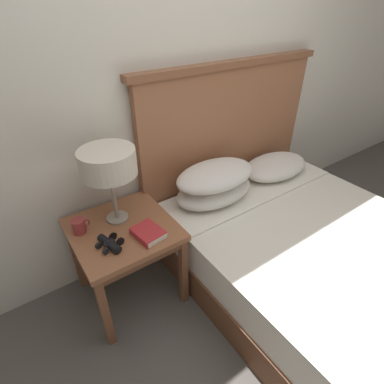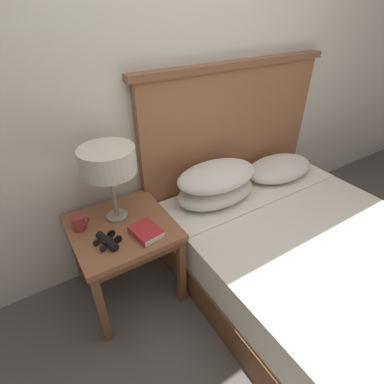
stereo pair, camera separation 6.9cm
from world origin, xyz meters
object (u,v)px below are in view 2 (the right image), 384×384
object	(u,v)px
book_on_nightstand	(146,232)
binoculars_pair	(107,241)
nightstand	(123,235)
bed	(306,252)
coffee_mug	(79,223)
table_lamp	(108,162)

from	to	relation	value
book_on_nightstand	binoculars_pair	distance (m)	0.21
nightstand	binoculars_pair	distance (m)	0.19
binoculars_pair	nightstand	bearing A→B (deg)	43.14
bed	book_on_nightstand	size ratio (longest dim) A/B	10.14
nightstand	book_on_nightstand	bearing A→B (deg)	-59.24
nightstand	coffee_mug	distance (m)	0.26
coffee_mug	bed	bearing A→B (deg)	-28.59
nightstand	book_on_nightstand	distance (m)	0.20
bed	nightstand	bearing A→B (deg)	150.76
bed	book_on_nightstand	distance (m)	1.06
bed	coffee_mug	world-z (taller)	bed
bed	binoculars_pair	size ratio (longest dim) A/B	11.97
book_on_nightstand	coffee_mug	distance (m)	0.39
binoculars_pair	coffee_mug	world-z (taller)	coffee_mug
binoculars_pair	coffee_mug	size ratio (longest dim) A/B	1.60
coffee_mug	nightstand	bearing A→B (deg)	-25.33
book_on_nightstand	coffee_mug	world-z (taller)	coffee_mug
nightstand	binoculars_pair	world-z (taller)	binoculars_pair
bed	table_lamp	size ratio (longest dim) A/B	4.32
bed	binoculars_pair	bearing A→B (deg)	158.04
table_lamp	book_on_nightstand	size ratio (longest dim) A/B	2.35
bed	coffee_mug	bearing A→B (deg)	151.41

